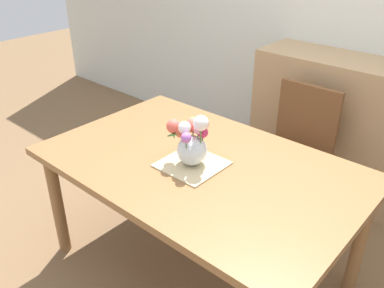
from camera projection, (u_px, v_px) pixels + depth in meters
name	position (u px, v px, depth m)	size (l,w,h in m)	color
ground_plane	(199.00, 266.00, 2.42)	(12.00, 12.00, 0.00)	brown
dining_table	(200.00, 175.00, 2.12)	(1.62, 1.03, 0.73)	olive
chair_far	(296.00, 144.00, 2.68)	(0.42, 0.42, 0.90)	brown
dresser	(350.00, 130.00, 2.90)	(1.40, 0.47, 1.00)	tan
placemat	(192.00, 164.00, 2.05)	(0.30, 0.30, 0.01)	#CCB789
flower_vase	(191.00, 140.00, 1.99)	(0.22, 0.20, 0.28)	silver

